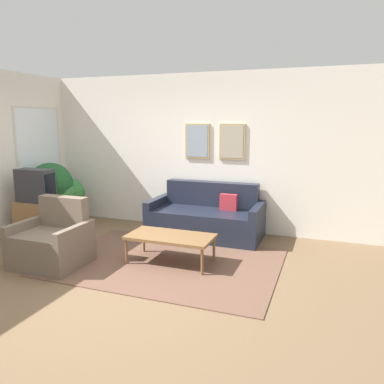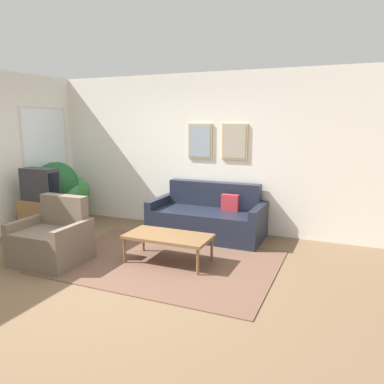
{
  "view_description": "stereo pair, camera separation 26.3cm",
  "coord_description": "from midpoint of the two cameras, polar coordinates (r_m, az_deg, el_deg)",
  "views": [
    {
      "loc": [
        2.46,
        -3.68,
        1.89
      ],
      "look_at": [
        0.56,
        1.46,
        0.85
      ],
      "focal_mm": 35.0,
      "sensor_mm": 36.0,
      "label": 1
    },
    {
      "loc": [
        2.7,
        -3.58,
        1.89
      ],
      "look_at": [
        0.56,
        1.46,
        0.85
      ],
      "focal_mm": 35.0,
      "sensor_mm": 36.0,
      "label": 2
    }
  ],
  "objects": [
    {
      "name": "ground_plane",
      "position": [
        4.84,
        -14.19,
        -12.6
      ],
      "size": [
        16.0,
        16.0,
        0.0
      ],
      "primitive_type": "plane",
      "color": "brown"
    },
    {
      "name": "potted_plant_by_window",
      "position": [
        7.44,
        -19.1,
        -0.3
      ],
      "size": [
        0.55,
        0.55,
        0.84
      ],
      "color": "#383D42",
      "rests_on": "ground_plane"
    },
    {
      "name": "armchair",
      "position": [
        5.4,
        -21.79,
        -7.22
      ],
      "size": [
        0.89,
        0.76,
        0.88
      ],
      "rotation": [
        0.0,
        0.0,
        0.07
      ],
      "color": "#6B5B4C",
      "rests_on": "ground_plane"
    },
    {
      "name": "tv",
      "position": [
        6.56,
        -23.82,
        0.89
      ],
      "size": [
        0.61,
        0.28,
        0.53
      ],
      "color": "#2D2D33",
      "rests_on": "tv_stand"
    },
    {
      "name": "potted_plant_tall",
      "position": [
        7.24,
        -21.69,
        0.96
      ],
      "size": [
        0.78,
        0.78,
        1.16
      ],
      "color": "#935638",
      "rests_on": "ground_plane"
    },
    {
      "name": "potted_plant_small",
      "position": [
        7.23,
        -20.65,
        -0.48
      ],
      "size": [
        0.57,
        0.57,
        0.91
      ],
      "color": "#935638",
      "rests_on": "ground_plane"
    },
    {
      "name": "area_rug",
      "position": [
        5.19,
        -5.49,
        -10.57
      ],
      "size": [
        3.01,
        2.11,
        0.01
      ],
      "color": "brown",
      "rests_on": "ground_plane"
    },
    {
      "name": "tv_stand",
      "position": [
        6.67,
        -23.47,
        -3.93
      ],
      "size": [
        0.65,
        0.42,
        0.61
      ],
      "color": "olive",
      "rests_on": "ground_plane"
    },
    {
      "name": "coffee_table",
      "position": [
        5.05,
        -4.81,
        -6.95
      ],
      "size": [
        1.15,
        0.58,
        0.39
      ],
      "color": "brown",
      "rests_on": "ground_plane"
    },
    {
      "name": "couch",
      "position": [
        6.22,
        1.0,
        -4.02
      ],
      "size": [
        1.84,
        0.9,
        0.87
      ],
      "color": "#1E2333",
      "rests_on": "ground_plane"
    },
    {
      "name": "wall_back",
      "position": [
        6.69,
        -2.39,
        6.13
      ],
      "size": [
        8.0,
        0.09,
        2.7
      ],
      "color": "white",
      "rests_on": "ground_plane"
    }
  ]
}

